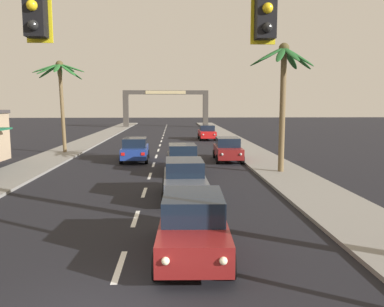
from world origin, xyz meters
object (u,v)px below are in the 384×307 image
(sedan_parked_nearest_kerb, at_px, (207,132))
(sedan_fifth_in_queue, at_px, (183,158))
(sedan_oncoming_far, at_px, (135,149))
(palm_right_second, at_px, (283,77))
(sedan_parked_mid_kerb, at_px, (228,149))
(sedan_third_in_queue, at_px, (184,179))
(sedan_lead_at_stop_bar, at_px, (193,225))
(town_gateway_arch, at_px, (166,103))
(palm_left_third, at_px, (61,82))
(traffic_signal_mast, at_px, (269,49))

(sedan_parked_nearest_kerb, bearing_deg, sedan_fifth_in_queue, -98.81)
(sedan_oncoming_far, bearing_deg, palm_right_second, -31.31)
(sedan_parked_mid_kerb, bearing_deg, sedan_third_in_queue, -107.28)
(sedan_lead_at_stop_bar, bearing_deg, sedan_oncoming_far, 100.60)
(sedan_parked_nearest_kerb, height_order, palm_right_second, palm_right_second)
(sedan_third_in_queue, distance_m, sedan_fifth_in_queue, 6.46)
(palm_right_second, height_order, town_gateway_arch, palm_right_second)
(sedan_oncoming_far, distance_m, town_gateway_arch, 40.53)
(sedan_parked_nearest_kerb, relative_size, sedan_parked_mid_kerb, 0.99)
(sedan_third_in_queue, height_order, town_gateway_arch, town_gateway_arch)
(sedan_third_in_queue, relative_size, sedan_parked_nearest_kerb, 1.00)
(sedan_lead_at_stop_bar, xyz_separation_m, palm_left_third, (-9.66, 22.16, 5.01))
(sedan_parked_nearest_kerb, bearing_deg, town_gateway_arch, 102.20)
(sedan_fifth_in_queue, xyz_separation_m, palm_left_third, (-9.66, 9.24, 5.01))
(sedan_lead_at_stop_bar, xyz_separation_m, sedan_fifth_in_queue, (0.00, 12.92, 0.00))
(sedan_lead_at_stop_bar, relative_size, palm_left_third, 0.60)
(sedan_parked_nearest_kerb, relative_size, town_gateway_arch, 0.30)
(sedan_third_in_queue, bearing_deg, sedan_fifth_in_queue, 89.47)
(sedan_parked_mid_kerb, bearing_deg, sedan_lead_at_stop_bar, -100.92)
(sedan_lead_at_stop_bar, height_order, palm_left_third, palm_left_third)
(sedan_lead_at_stop_bar, height_order, town_gateway_arch, town_gateway_arch)
(sedan_lead_at_stop_bar, distance_m, sedan_third_in_queue, 6.46)
(sedan_parked_mid_kerb, bearing_deg, town_gateway_arch, 97.42)
(sedan_parked_nearest_kerb, xyz_separation_m, town_gateway_arch, (-5.18, 23.97, 3.34))
(sedan_parked_nearest_kerb, height_order, palm_left_third, palm_left_third)
(sedan_fifth_in_queue, xyz_separation_m, sedan_parked_nearest_kerb, (3.28, 21.16, 0.00))
(traffic_signal_mast, height_order, sedan_third_in_queue, traffic_signal_mast)
(sedan_third_in_queue, bearing_deg, traffic_signal_mast, -83.51)
(sedan_oncoming_far, relative_size, sedan_parked_mid_kerb, 1.00)
(palm_right_second, bearing_deg, traffic_signal_mast, -106.53)
(traffic_signal_mast, xyz_separation_m, sedan_third_in_queue, (-1.14, 10.06, -4.15))
(sedan_fifth_in_queue, bearing_deg, sedan_third_in_queue, -90.53)
(sedan_parked_mid_kerb, distance_m, town_gateway_arch, 41.02)
(sedan_fifth_in_queue, xyz_separation_m, town_gateway_arch, (-1.90, 45.13, 3.34))
(sedan_fifth_in_queue, bearing_deg, sedan_lead_at_stop_bar, -90.00)
(palm_left_third, height_order, town_gateway_arch, palm_left_third)
(palm_left_third, relative_size, town_gateway_arch, 0.51)
(sedan_fifth_in_queue, height_order, palm_left_third, palm_left_third)
(town_gateway_arch, bearing_deg, sedan_oncoming_far, -92.00)
(traffic_signal_mast, bearing_deg, sedan_lead_at_stop_bar, 106.77)
(traffic_signal_mast, bearing_deg, sedan_oncoming_far, 101.67)
(palm_right_second, bearing_deg, sedan_parked_nearest_kerb, 96.46)
(traffic_signal_mast, distance_m, sedan_lead_at_stop_bar, 5.60)
(palm_left_third, xyz_separation_m, palm_right_second, (15.43, -10.00, -0.24))
(sedan_parked_nearest_kerb, xyz_separation_m, palm_left_third, (-12.94, -11.92, 5.01))
(sedan_fifth_in_queue, height_order, sedan_oncoming_far, same)
(sedan_parked_mid_kerb, height_order, palm_left_third, palm_left_third)
(sedan_third_in_queue, bearing_deg, sedan_oncoming_far, 106.15)
(sedan_fifth_in_queue, height_order, sedan_parked_mid_kerb, same)
(palm_left_third, relative_size, palm_right_second, 1.00)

